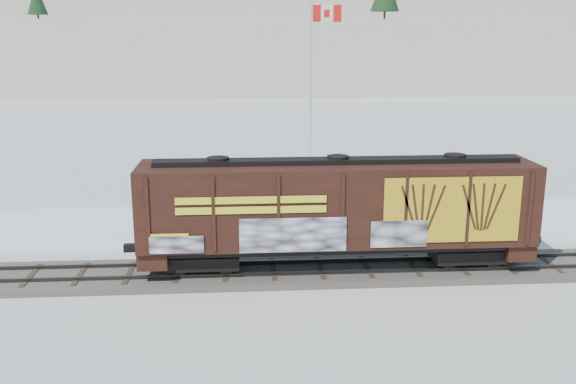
{
  "coord_description": "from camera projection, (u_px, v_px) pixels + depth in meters",
  "views": [
    {
      "loc": [
        -3.17,
        -25.48,
        10.0
      ],
      "look_at": [
        -1.17,
        3.0,
        2.89
      ],
      "focal_mm": 40.0,
      "sensor_mm": 36.0,
      "label": 1
    }
  ],
  "objects": [
    {
      "name": "flagpole",
      "position": [
        312.0,
        124.0,
        40.3
      ],
      "size": [
        2.3,
        0.9,
        11.83
      ],
      "color": "silver",
      "rests_on": "ground"
    },
    {
      "name": "hillside",
      "position": [
        254.0,
        14.0,
        159.13
      ],
      "size": [
        360.0,
        110.0,
        93.0
      ],
      "color": "white",
      "rests_on": "ground"
    },
    {
      "name": "ground",
      "position": [
        320.0,
        274.0,
        27.3
      ],
      "size": [
        500.0,
        500.0,
        0.0
      ],
      "primitive_type": "plane",
      "color": "white",
      "rests_on": "ground"
    },
    {
      "name": "rail_track",
      "position": [
        320.0,
        271.0,
        27.26
      ],
      "size": [
        50.0,
        3.4,
        0.43
      ],
      "color": "#59544C",
      "rests_on": "ground"
    },
    {
      "name": "car_white",
      "position": [
        356.0,
        204.0,
        35.03
      ],
      "size": [
        5.46,
        2.72,
        1.72
      ],
      "primitive_type": "imported",
      "rotation": [
        0.0,
        0.0,
        1.75
      ],
      "color": "silver",
      "rests_on": "parking_strip"
    },
    {
      "name": "parking_strip",
      "position": [
        304.0,
        223.0,
        34.55
      ],
      "size": [
        40.0,
        8.0,
        0.03
      ],
      "primitive_type": "cube",
      "color": "white",
      "rests_on": "ground"
    },
    {
      "name": "hopper_railcar",
      "position": [
        337.0,
        207.0,
        26.62
      ],
      "size": [
        16.25,
        3.06,
        4.59
      ],
      "color": "black",
      "rests_on": "rail_track"
    },
    {
      "name": "car_silver",
      "position": [
        230.0,
        211.0,
        33.86
      ],
      "size": [
        5.23,
        3.77,
        1.65
      ],
      "primitive_type": "imported",
      "rotation": [
        0.0,
        0.0,
        1.99
      ],
      "color": "#B9BDC1",
      "rests_on": "parking_strip"
    },
    {
      "name": "car_dark",
      "position": [
        445.0,
        212.0,
        33.99
      ],
      "size": [
        4.86,
        2.01,
        1.41
      ],
      "primitive_type": "imported",
      "rotation": [
        0.0,
        0.0,
        1.56
      ],
      "color": "black",
      "rests_on": "parking_strip"
    }
  ]
}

